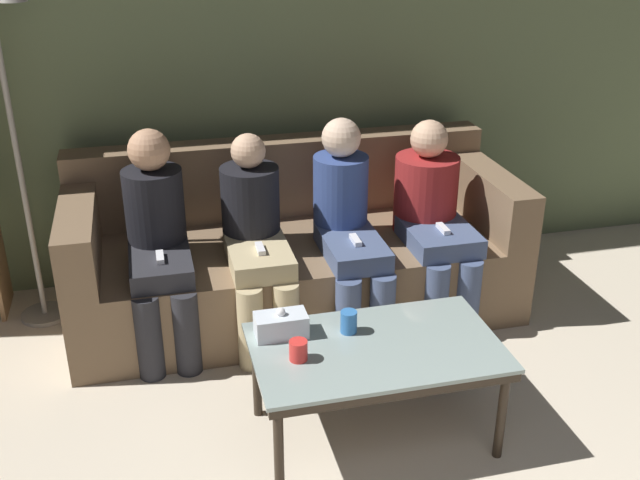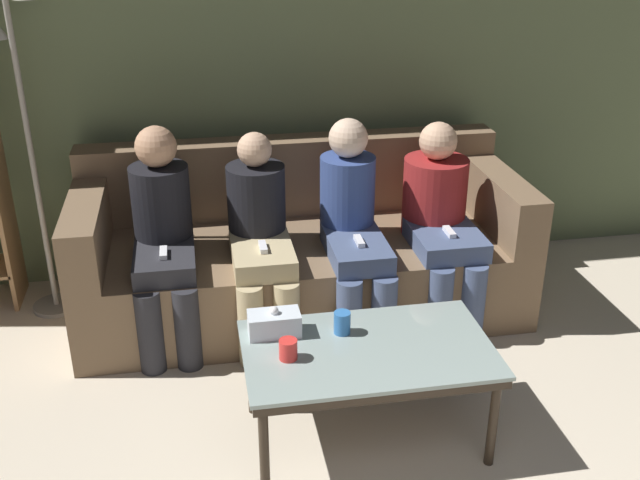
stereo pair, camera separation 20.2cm
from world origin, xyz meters
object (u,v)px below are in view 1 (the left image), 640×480
(tissue_box, at_px, (281,325))
(cup_near_left, at_px, (298,350))
(seated_person_mid_right, at_px, (347,222))
(seated_person_right_end, at_px, (432,213))
(coffee_table, at_px, (376,354))
(seated_person_left_end, at_px, (158,237))
(seated_person_mid_left, at_px, (255,235))
(cup_near_right, at_px, (349,322))
(couch, at_px, (293,253))
(standing_lamp, at_px, (15,122))

(tissue_box, bearing_deg, cup_near_left, -80.73)
(seated_person_mid_right, height_order, seated_person_right_end, seated_person_mid_right)
(coffee_table, relative_size, tissue_box, 4.70)
(seated_person_mid_right, bearing_deg, tissue_box, -122.69)
(seated_person_left_end, distance_m, seated_person_mid_left, 0.49)
(cup_near_right, xyz_separation_m, seated_person_right_end, (0.72, 0.87, 0.08))
(tissue_box, bearing_deg, seated_person_right_end, 39.58)
(couch, relative_size, cup_near_left, 28.24)
(cup_near_right, xyz_separation_m, standing_lamp, (-1.39, 1.29, 0.61))
(couch, distance_m, seated_person_right_end, 0.81)
(seated_person_left_end, relative_size, seated_person_mid_right, 1.01)
(couch, bearing_deg, standing_lamp, 172.03)
(seated_person_left_end, distance_m, seated_person_right_end, 1.47)
(couch, xyz_separation_m, seated_person_left_end, (-0.73, -0.23, 0.28))
(seated_person_mid_right, bearing_deg, seated_person_left_end, 178.64)
(cup_near_left, height_order, standing_lamp, standing_lamp)
(coffee_table, relative_size, seated_person_left_end, 0.92)
(tissue_box, distance_m, seated_person_mid_left, 0.81)
(seated_person_left_end, xyz_separation_m, seated_person_right_end, (1.47, 0.00, -0.02))
(couch, relative_size, seated_person_mid_right, 2.17)
(cup_near_right, bearing_deg, standing_lamp, 137.10)
(seated_person_left_end, relative_size, seated_person_right_end, 1.05)
(coffee_table, relative_size, seated_person_right_end, 0.97)
(standing_lamp, xyz_separation_m, seated_person_right_end, (2.11, -0.42, -0.54))
(cup_near_left, height_order, seated_person_right_end, seated_person_right_end)
(coffee_table, bearing_deg, seated_person_left_end, 129.77)
(seated_person_mid_left, relative_size, seated_person_mid_right, 0.96)
(cup_near_right, bearing_deg, cup_near_left, -148.70)
(coffee_table, distance_m, seated_person_mid_left, 1.05)
(cup_near_left, height_order, cup_near_right, cup_near_right)
(cup_near_right, relative_size, standing_lamp, 0.05)
(seated_person_mid_right, relative_size, seated_person_right_end, 1.04)
(seated_person_left_end, height_order, seated_person_right_end, seated_person_left_end)
(tissue_box, height_order, seated_person_mid_left, seated_person_mid_left)
(couch, distance_m, seated_person_mid_left, 0.43)
(coffee_table, distance_m, cup_near_left, 0.35)
(tissue_box, bearing_deg, standing_lamp, 131.48)
(standing_lamp, height_order, seated_person_mid_left, standing_lamp)
(cup_near_left, relative_size, seated_person_mid_right, 0.08)
(coffee_table, distance_m, seated_person_left_end, 1.31)
(couch, relative_size, standing_lamp, 1.33)
(couch, distance_m, cup_near_right, 1.11)
(seated_person_mid_right, bearing_deg, couch, 134.22)
(couch, relative_size, tissue_box, 10.99)
(couch, height_order, cup_near_right, couch)
(tissue_box, relative_size, seated_person_mid_left, 0.21)
(seated_person_left_end, bearing_deg, standing_lamp, 146.61)
(coffee_table, height_order, standing_lamp, standing_lamp)
(seated_person_mid_right, bearing_deg, seated_person_mid_left, 179.36)
(seated_person_right_end, bearing_deg, seated_person_mid_right, -176.76)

